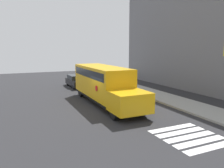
% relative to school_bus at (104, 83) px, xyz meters
% --- Properties ---
extents(ground_plane, '(60.00, 60.00, 0.00)m').
position_rel_school_bus_xyz_m(ground_plane, '(1.54, -0.61, -1.77)').
color(ground_plane, '#28282B').
extents(sidewalk_strip, '(44.00, 3.00, 0.15)m').
position_rel_school_bus_xyz_m(sidewalk_strip, '(1.54, 5.89, -1.70)').
color(sidewalk_strip, '#9E9E99').
rests_on(sidewalk_strip, ground).
extents(crosswalk_stripes, '(3.30, 3.20, 0.01)m').
position_rel_school_bus_xyz_m(crosswalk_stripes, '(8.68, 1.39, -1.77)').
color(crosswalk_stripes, white).
rests_on(crosswalk_stripes, ground).
extents(school_bus, '(10.15, 2.57, 3.14)m').
position_rel_school_bus_xyz_m(school_bus, '(0.00, 0.00, 0.00)').
color(school_bus, '#EAA80F').
rests_on(school_bus, ground).
extents(parked_car, '(4.64, 1.70, 1.43)m').
position_rel_school_bus_xyz_m(parked_car, '(-9.08, 0.04, -1.06)').
color(parked_car, black).
rests_on(parked_car, ground).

